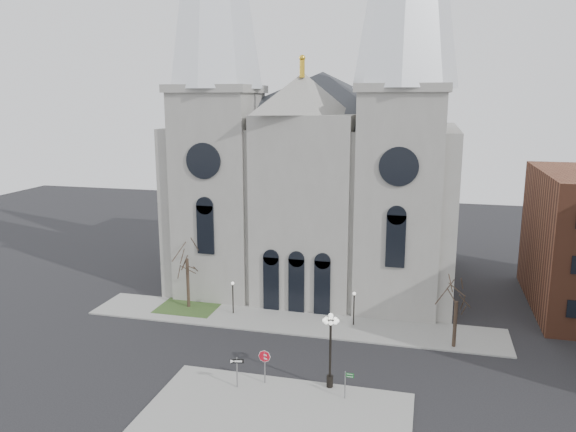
% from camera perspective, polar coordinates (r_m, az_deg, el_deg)
% --- Properties ---
extents(ground, '(160.00, 160.00, 0.00)m').
position_cam_1_polar(ground, '(45.24, -3.25, -15.90)').
color(ground, black).
rests_on(ground, ground).
extents(sidewalk_near, '(18.00, 10.00, 0.14)m').
position_cam_1_polar(sidewalk_near, '(40.28, -1.20, -19.54)').
color(sidewalk_near, gray).
rests_on(sidewalk_near, ground).
extents(sidewalk_far, '(40.00, 6.00, 0.14)m').
position_cam_1_polar(sidewalk_far, '(54.80, 0.26, -10.65)').
color(sidewalk_far, gray).
rests_on(sidewalk_far, ground).
extents(grass_patch, '(6.00, 5.00, 0.18)m').
position_cam_1_polar(grass_patch, '(59.09, -10.04, -9.11)').
color(grass_patch, '#2F4A1F').
rests_on(grass_patch, ground).
extents(cathedral, '(33.00, 26.66, 54.00)m').
position_cam_1_polar(cathedral, '(62.25, 2.95, 9.48)').
color(cathedral, gray).
rests_on(cathedral, ground).
extents(tree_left, '(3.20, 3.20, 7.50)m').
position_cam_1_polar(tree_left, '(57.37, -10.24, -3.98)').
color(tree_left, '#2D2119').
rests_on(tree_left, ground).
extents(tree_right, '(3.20, 3.20, 6.00)m').
position_cam_1_polar(tree_right, '(50.03, 16.76, -8.03)').
color(tree_right, '#2D2119').
rests_on(tree_right, ground).
extents(ped_lamp_left, '(0.32, 0.32, 3.26)m').
position_cam_1_polar(ped_lamp_left, '(56.08, -5.63, -7.70)').
color(ped_lamp_left, black).
rests_on(ped_lamp_left, sidewalk_far).
extents(ped_lamp_right, '(0.32, 0.32, 3.26)m').
position_cam_1_polar(ped_lamp_right, '(53.40, 6.72, -8.75)').
color(ped_lamp_right, black).
rests_on(ped_lamp_right, sidewalk_far).
extents(stop_sign, '(0.88, 0.40, 2.62)m').
position_cam_1_polar(stop_sign, '(43.10, -2.38, -14.39)').
color(stop_sign, slate).
rests_on(stop_sign, sidewalk_near).
extents(globe_lamp, '(1.43, 1.43, 5.77)m').
position_cam_1_polar(globe_lamp, '(41.89, 4.33, -12.55)').
color(globe_lamp, black).
rests_on(globe_lamp, sidewalk_near).
extents(one_way_sign, '(1.01, 0.29, 2.35)m').
position_cam_1_polar(one_way_sign, '(42.81, -5.21, -15.05)').
color(one_way_sign, slate).
rests_on(one_way_sign, sidewalk_near).
extents(street_name_sign, '(0.66, 0.08, 2.06)m').
position_cam_1_polar(street_name_sign, '(41.57, 5.94, -16.47)').
color(street_name_sign, slate).
rests_on(street_name_sign, sidewalk_near).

